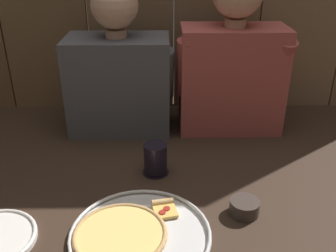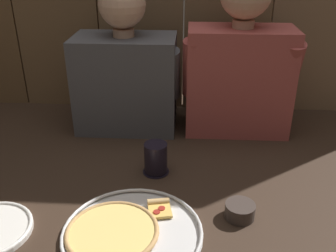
% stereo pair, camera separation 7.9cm
% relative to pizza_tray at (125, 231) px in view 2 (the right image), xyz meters
% --- Properties ---
extents(ground_plane, '(3.20, 3.20, 0.00)m').
position_rel_pizza_tray_xyz_m(ground_plane, '(0.13, 0.20, -0.01)').
color(ground_plane, '#332319').
extents(pizza_tray, '(0.38, 0.38, 0.03)m').
position_rel_pizza_tray_xyz_m(pizza_tray, '(0.00, 0.00, 0.00)').
color(pizza_tray, silver).
rests_on(pizza_tray, ground).
extents(drinking_glass, '(0.09, 0.09, 0.11)m').
position_rel_pizza_tray_xyz_m(drinking_glass, '(0.06, 0.31, 0.04)').
color(drinking_glass, black).
rests_on(drinking_glass, ground).
extents(dipping_bowl, '(0.09, 0.09, 0.04)m').
position_rel_pizza_tray_xyz_m(dipping_bowl, '(0.31, 0.09, 0.01)').
color(dipping_bowl, '#3D332D').
rests_on(dipping_bowl, ground).
extents(diner_left, '(0.43, 0.23, 0.59)m').
position_rel_pizza_tray_xyz_m(diner_left, '(-0.09, 0.65, 0.25)').
color(diner_left, '#4C4C51').
rests_on(diner_left, ground).
extents(diner_right, '(0.44, 0.21, 0.64)m').
position_rel_pizza_tray_xyz_m(diner_right, '(0.35, 0.65, 0.28)').
color(diner_right, '#AD4C47').
rests_on(diner_right, ground).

